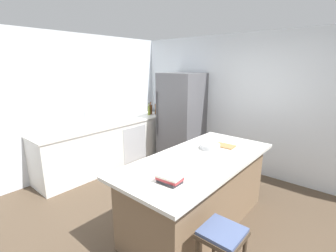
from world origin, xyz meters
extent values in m
plane|color=#4C3D2D|center=(0.00, 0.00, 0.00)|extent=(7.20, 7.20, 0.00)
cube|color=silver|center=(0.00, 2.25, 1.30)|extent=(6.00, 0.10, 2.60)
cube|color=silver|center=(-2.45, 0.00, 1.30)|extent=(0.10, 6.00, 2.60)
cube|color=silver|center=(-2.07, 0.62, 0.44)|extent=(0.66, 2.95, 0.87)
cube|color=silver|center=(-2.07, 0.62, 0.89)|extent=(0.69, 2.98, 0.03)
cube|color=#B2B5BA|center=(-1.74, 0.99, 0.44)|extent=(0.01, 0.60, 0.73)
cube|color=#7A6047|center=(0.34, 0.22, 0.44)|extent=(0.87, 2.04, 0.87)
cube|color=silver|center=(0.34, 0.22, 0.89)|extent=(1.03, 2.24, 0.04)
cube|color=#56565B|center=(-1.18, 1.84, 0.94)|extent=(0.83, 0.72, 1.87)
cylinder|color=#4C4C51|center=(-1.55, 1.46, 1.03)|extent=(0.02, 0.02, 0.94)
cylinder|color=#473828|center=(0.91, -0.35, 0.30)|extent=(0.04, 0.04, 0.59)
cube|color=#473828|center=(1.06, -0.50, 0.61)|extent=(0.36, 0.36, 0.04)
cube|color=#47567F|center=(1.06, -0.50, 0.65)|extent=(0.34, 0.34, 0.03)
cylinder|color=silver|center=(-2.13, 0.13, 0.91)|extent=(0.05, 0.05, 0.02)
cylinder|color=silver|center=(-2.13, 0.13, 1.06)|extent=(0.02, 0.02, 0.28)
cylinder|color=silver|center=(-2.07, 0.13, 1.18)|extent=(0.14, 0.02, 0.02)
cylinder|color=gray|center=(-2.09, 0.51, 0.91)|extent=(0.14, 0.14, 0.01)
cylinder|color=white|center=(-2.09, 0.51, 1.04)|extent=(0.11, 0.11, 0.26)
cylinder|color=gray|center=(-2.09, 0.51, 1.19)|extent=(0.02, 0.02, 0.04)
cylinder|color=red|center=(-2.05, 1.99, 0.99)|extent=(0.05, 0.05, 0.18)
cylinder|color=red|center=(-2.05, 1.99, 1.11)|extent=(0.02, 0.02, 0.06)
cylinder|color=black|center=(-2.05, 1.99, 1.14)|extent=(0.02, 0.02, 0.01)
cylinder|color=brown|center=(-1.98, 1.91, 1.02)|extent=(0.08, 0.08, 0.23)
cylinder|color=brown|center=(-1.98, 1.91, 1.18)|extent=(0.03, 0.03, 0.08)
cylinder|color=black|center=(-1.98, 1.91, 1.22)|extent=(0.04, 0.04, 0.01)
cylinder|color=#5B3319|center=(-2.07, 1.81, 1.01)|extent=(0.07, 0.07, 0.21)
cylinder|color=#5B3319|center=(-2.07, 1.81, 1.15)|extent=(0.03, 0.03, 0.07)
cylinder|color=black|center=(-2.07, 1.81, 1.19)|extent=(0.03, 0.03, 0.01)
cylinder|color=olive|center=(-2.03, 1.71, 1.00)|extent=(0.06, 0.06, 0.20)
cylinder|color=olive|center=(-2.03, 1.71, 1.14)|extent=(0.03, 0.03, 0.07)
cylinder|color=black|center=(-2.03, 1.71, 1.18)|extent=(0.03, 0.03, 0.01)
cube|color=#2D2D33|center=(0.48, -0.51, 0.93)|extent=(0.22, 0.16, 0.03)
cube|color=#A83338|center=(0.48, -0.51, 0.96)|extent=(0.25, 0.18, 0.03)
cube|color=silver|center=(0.48, -0.51, 0.99)|extent=(0.26, 0.21, 0.02)
cylinder|color=#B2B5BA|center=(0.27, 0.59, 0.95)|extent=(0.27, 0.27, 0.07)
cube|color=#9E7042|center=(0.37, 0.82, 0.92)|extent=(0.30, 0.21, 0.02)
camera|label=1|loc=(1.84, -2.13, 2.03)|focal=25.47mm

